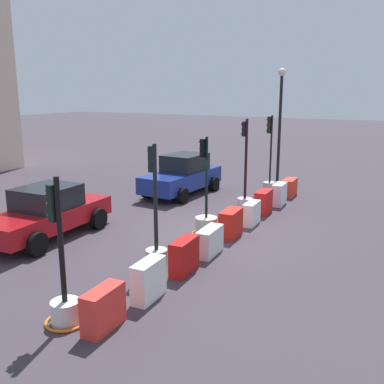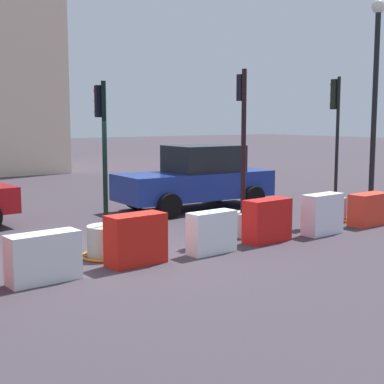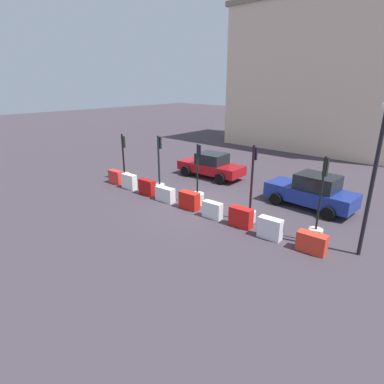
# 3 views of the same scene
# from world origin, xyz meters

# --- Properties ---
(ground_plane) EXTENTS (120.00, 120.00, 0.00)m
(ground_plane) POSITION_xyz_m (0.00, 0.00, 0.00)
(ground_plane) COLOR #3E353E
(traffic_light_0) EXTENTS (0.87, 0.87, 3.06)m
(traffic_light_0) POSITION_xyz_m (-6.53, 0.08, 0.54)
(traffic_light_0) COLOR silver
(traffic_light_0) RESTS_ON ground_plane
(traffic_light_1) EXTENTS (0.59, 0.59, 3.32)m
(traffic_light_1) POSITION_xyz_m (-3.11, 0.09, 0.70)
(traffic_light_1) COLOR beige
(traffic_light_1) RESTS_ON ground_plane
(traffic_light_2) EXTENTS (0.97, 0.97, 3.22)m
(traffic_light_2) POSITION_xyz_m (-0.12, 0.07, 0.45)
(traffic_light_2) COLOR beige
(traffic_light_2) RESTS_ON ground_plane
(traffic_light_3) EXTENTS (0.58, 0.58, 3.59)m
(traffic_light_3) POSITION_xyz_m (3.17, 0.03, 0.73)
(traffic_light_3) COLOR silver
(traffic_light_3) RESTS_ON ground_plane
(traffic_light_4) EXTENTS (0.78, 0.78, 3.56)m
(traffic_light_4) POSITION_xyz_m (6.25, 0.06, 0.61)
(traffic_light_4) COLOR beige
(traffic_light_4) RESTS_ON ground_plane
(construction_barrier_0) EXTENTS (1.03, 0.46, 0.85)m
(construction_barrier_0) POSITION_xyz_m (-6.34, -0.76, 0.43)
(construction_barrier_0) COLOR red
(construction_barrier_0) RESTS_ON ground_plane
(construction_barrier_1) EXTENTS (1.01, 0.44, 0.91)m
(construction_barrier_1) POSITION_xyz_m (-4.84, -0.83, 0.46)
(construction_barrier_1) COLOR white
(construction_barrier_1) RESTS_ON ground_plane
(construction_barrier_2) EXTENTS (1.06, 0.45, 0.91)m
(construction_barrier_2) POSITION_xyz_m (-3.18, -0.82, 0.46)
(construction_barrier_2) COLOR #B01311
(construction_barrier_2) RESTS_ON ground_plane
(construction_barrier_3) EXTENTS (1.16, 0.48, 0.78)m
(construction_barrier_3) POSITION_xyz_m (-1.67, -0.82, 0.39)
(construction_barrier_3) COLOR silver
(construction_barrier_3) RESTS_ON ground_plane
(construction_barrier_4) EXTENTS (1.07, 0.53, 0.90)m
(construction_barrier_4) POSITION_xyz_m (0.04, -0.74, 0.45)
(construction_barrier_4) COLOR red
(construction_barrier_4) RESTS_ON ground_plane
(construction_barrier_5) EXTENTS (1.00, 0.42, 0.80)m
(construction_barrier_5) POSITION_xyz_m (1.64, -0.84, 0.40)
(construction_barrier_5) COLOR white
(construction_barrier_5) RESTS_ON ground_plane
(construction_barrier_6) EXTENTS (1.06, 0.51, 0.90)m
(construction_barrier_6) POSITION_xyz_m (3.18, -0.74, 0.45)
(construction_barrier_6) COLOR red
(construction_barrier_6) RESTS_ON ground_plane
(construction_barrier_7) EXTENTS (1.01, 0.46, 0.90)m
(construction_barrier_7) POSITION_xyz_m (4.72, -0.88, 0.45)
(construction_barrier_7) COLOR white
(construction_barrier_7) RESTS_ON ground_plane
(construction_barrier_8) EXTENTS (1.12, 0.53, 0.77)m
(construction_barrier_8) POSITION_xyz_m (6.46, -0.81, 0.38)
(construction_barrier_8) COLOR red
(construction_barrier_8) RESTS_ON ground_plane
(car_red_compact) EXTENTS (4.65, 2.32, 1.66)m
(car_red_compact) POSITION_xyz_m (-2.75, 4.48, 0.81)
(car_red_compact) COLOR #A71116
(car_red_compact) RESTS_ON ground_plane
(car_blue_estate) EXTENTS (4.55, 2.29, 1.80)m
(car_blue_estate) POSITION_xyz_m (4.57, 3.62, 0.87)
(car_blue_estate) COLOR navy
(car_blue_estate) RESTS_ON ground_plane
(street_lamp_post) EXTENTS (0.36, 0.36, 5.61)m
(street_lamp_post) POSITION_xyz_m (7.89, 0.21, 3.51)
(street_lamp_post) COLOR black
(street_lamp_post) RESTS_ON ground_plane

